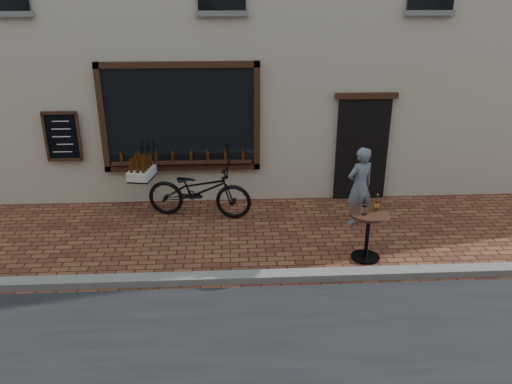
{
  "coord_description": "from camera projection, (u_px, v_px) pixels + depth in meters",
  "views": [
    {
      "loc": [
        -0.91,
        -6.57,
        4.26
      ],
      "look_at": [
        -0.48,
        1.2,
        1.1
      ],
      "focal_mm": 35.0,
      "sensor_mm": 36.0,
      "label": 1
    }
  ],
  "objects": [
    {
      "name": "pedestrian",
      "position": [
        360.0,
        186.0,
        9.52
      ],
      "size": [
        0.67,
        0.57,
        1.56
      ],
      "primitive_type": "imported",
      "rotation": [
        0.0,
        0.0,
        3.55
      ],
      "color": "slate",
      "rests_on": "ground"
    },
    {
      "name": "ground",
      "position": [
        291.0,
        286.0,
        7.73
      ],
      "size": [
        90.0,
        90.0,
        0.0
      ],
      "primitive_type": "plane",
      "color": "#53261A",
      "rests_on": "ground"
    },
    {
      "name": "cargo_bicycle",
      "position": [
        197.0,
        190.0,
        9.94
      ],
      "size": [
        2.5,
        1.12,
        1.18
      ],
      "rotation": [
        0.0,
        0.0,
        1.38
      ],
      "color": "black",
      "rests_on": "ground"
    },
    {
      "name": "kerb",
      "position": [
        290.0,
        276.0,
        7.89
      ],
      "size": [
        90.0,
        0.25,
        0.12
      ],
      "primitive_type": "cube",
      "color": "slate",
      "rests_on": "ground"
    },
    {
      "name": "bistro_table",
      "position": [
        368.0,
        226.0,
        8.32
      ],
      "size": [
        0.67,
        0.67,
        1.14
      ],
      "color": "black",
      "rests_on": "ground"
    }
  ]
}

